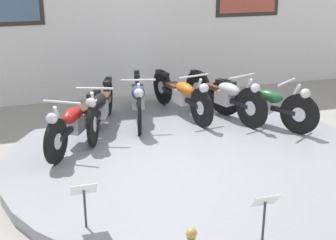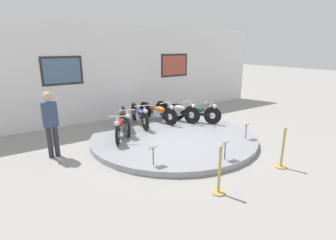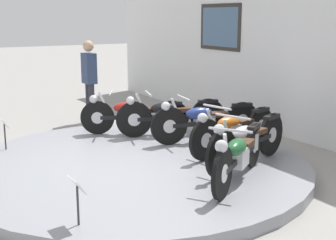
% 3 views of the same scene
% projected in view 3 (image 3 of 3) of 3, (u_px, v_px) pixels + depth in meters
% --- Properties ---
extents(ground_plane, '(60.00, 60.00, 0.00)m').
position_uv_depth(ground_plane, '(136.00, 171.00, 6.95)').
color(ground_plane, gray).
extents(display_platform, '(5.12, 5.12, 0.16)m').
position_uv_depth(display_platform, '(136.00, 166.00, 6.94)').
color(display_platform, gray).
rests_on(display_platform, ground_plane).
extents(back_wall, '(14.00, 0.22, 3.67)m').
position_uv_depth(back_wall, '(307.00, 40.00, 8.31)').
color(back_wall, white).
rests_on(back_wall, ground_plane).
extents(motorcycle_red, '(1.02, 1.73, 0.78)m').
position_uv_depth(motorcycle_red, '(132.00, 114.00, 8.44)').
color(motorcycle_red, black).
rests_on(motorcycle_red, display_platform).
extents(motorcycle_black, '(0.74, 1.90, 0.80)m').
position_uv_depth(motorcycle_black, '(169.00, 114.00, 8.33)').
color(motorcycle_black, black).
rests_on(motorcycle_black, display_platform).
extents(motorcycle_blue, '(0.58, 1.96, 0.79)m').
position_uv_depth(motorcycle_blue, '(204.00, 119.00, 7.92)').
color(motorcycle_blue, black).
rests_on(motorcycle_blue, display_platform).
extents(motorcycle_orange, '(0.58, 1.95, 0.79)m').
position_uv_depth(motorcycle_orange, '(233.00, 129.00, 7.29)').
color(motorcycle_orange, black).
rests_on(motorcycle_orange, display_platform).
extents(motorcycle_silver, '(0.74, 1.92, 0.80)m').
position_uv_depth(motorcycle_silver, '(247.00, 140.00, 6.58)').
color(motorcycle_silver, black).
rests_on(motorcycle_silver, display_platform).
extents(motorcycle_green, '(1.14, 1.68, 0.79)m').
position_uv_depth(motorcycle_green, '(238.00, 154.00, 5.96)').
color(motorcycle_green, black).
rests_on(motorcycle_green, display_platform).
extents(info_placard_front_left, '(0.26, 0.11, 0.51)m').
position_uv_depth(info_placard_front_left, '(4.00, 127.00, 7.44)').
color(info_placard_front_left, '#333338').
rests_on(info_placard_front_left, display_platform).
extents(info_placard_front_right, '(0.26, 0.11, 0.51)m').
position_uv_depth(info_placard_front_right, '(77.00, 191.00, 4.72)').
color(info_placard_front_right, '#333338').
rests_on(info_placard_front_right, display_platform).
extents(visitor_standing, '(0.36, 0.23, 1.76)m').
position_uv_depth(visitor_standing, '(89.00, 76.00, 9.91)').
color(visitor_standing, '#2D2D38').
rests_on(visitor_standing, ground_plane).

